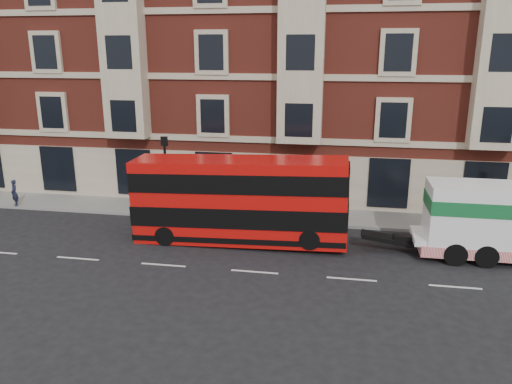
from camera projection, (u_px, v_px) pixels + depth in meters
The scene contains 7 objects.
ground at pixel (255, 272), 20.86m from camera, with size 120.00×120.00×0.00m, color black.
sidewalk at pixel (278, 214), 27.94m from camera, with size 90.00×3.00×0.15m, color slate.
victorian_terrace at pixel (303, 32), 32.20m from camera, with size 45.00×12.00×20.40m.
lamp_post_west at pixel (166, 170), 26.99m from camera, with size 0.35×0.15×4.35m.
double_decker_bus at pixel (240, 199), 23.53m from camera, with size 10.10×2.32×4.08m.
tow_truck at pixel (511, 221), 21.63m from camera, with size 8.08×2.39×3.37m.
pedestrian at pixel (14, 193), 28.97m from camera, with size 0.56×0.37×1.55m, color black.
Camera 1 is at (3.37, -18.83, 8.97)m, focal length 35.00 mm.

